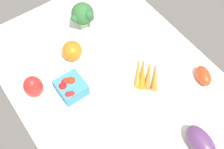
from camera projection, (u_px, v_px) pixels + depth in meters
The scene contains 8 objects.
tablecloth at pixel (112, 78), 117.17cm from camera, with size 104.00×76.00×2.00cm, color white.
heirloom_tomato_orange at pixel (72, 51), 118.03cm from camera, with size 8.42×8.42×8.42cm, color orange.
berry_basket at pixel (71, 87), 109.94cm from camera, with size 10.18×10.18×7.06cm.
carrot_bunch at pixel (146, 73), 115.82cm from camera, with size 17.73×15.48×2.78cm.
broccoli_head at pixel (83, 15), 122.62cm from camera, with size 10.62×10.61×13.65cm.
bell_pepper_red at pixel (33, 87), 108.25cm from camera, with size 7.31×7.31×10.04cm, color red.
roma_tomato at pixel (203, 76), 113.61cm from camera, with size 9.07×5.21×5.21cm, color red.
eggplant at pixel (201, 142), 98.24cm from camera, with size 13.44×7.42×7.42cm, color #5A3667.
Camera 1 is at (-49.21, 35.26, 101.33)cm, focal length 46.43 mm.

